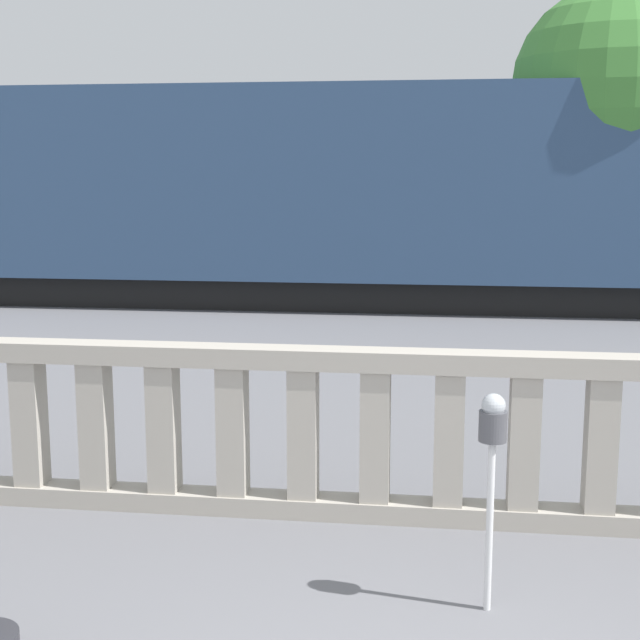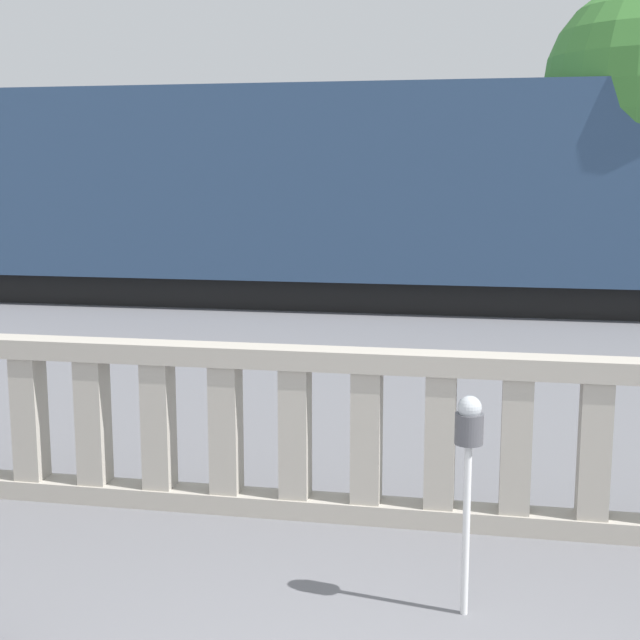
{
  "view_description": "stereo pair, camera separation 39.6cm",
  "coord_description": "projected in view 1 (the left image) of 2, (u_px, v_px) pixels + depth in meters",
  "views": [
    {
      "loc": [
        -0.11,
        -2.55,
        2.4
      ],
      "look_at": [
        -1.02,
        4.37,
        1.23
      ],
      "focal_mm": 50.0,
      "sensor_mm": 36.0,
      "label": 1
    },
    {
      "loc": [
        0.28,
        -2.48,
        2.4
      ],
      "look_at": [
        -1.02,
        4.37,
        1.23
      ],
      "focal_mm": 50.0,
      "sensor_mm": 36.0,
      "label": 2
    }
  ],
  "objects": [
    {
      "name": "parking_meter",
      "position": [
        492.0,
        441.0,
        4.78
      ],
      "size": [
        0.15,
        0.15,
        1.23
      ],
      "color": "silver",
      "rests_on": "ground"
    },
    {
      "name": "tree_left",
      "position": [
        615.0,
        88.0,
        15.21
      ],
      "size": [
        3.49,
        3.49,
        5.56
      ],
      "color": "brown",
      "rests_on": "ground"
    },
    {
      "name": "train_near",
      "position": [
        367.0,
        193.0,
        16.03
      ],
      "size": [
        22.95,
        3.04,
        4.43
      ],
      "color": "black",
      "rests_on": "ground"
    },
    {
      "name": "balustrade",
      "position": [
        449.0,
        438.0,
        6.07
      ],
      "size": [
        14.63,
        0.24,
        1.2
      ],
      "color": "#ADA599",
      "rests_on": "ground"
    }
  ]
}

